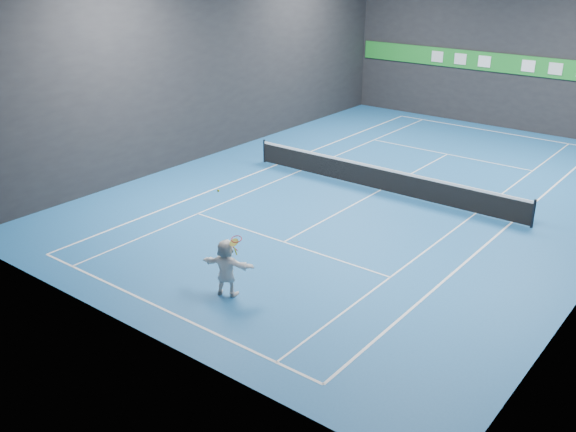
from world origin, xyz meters
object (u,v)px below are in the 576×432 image
Objects in this scene: tennis_net at (381,178)px; tennis_racket at (236,241)px; player at (226,268)px; tennis_ball at (218,191)px.

tennis_racket is at bearing -82.78° from tennis_net.
player is 2.21m from tennis_ball.
player is 10.22m from tennis_net.
tennis_ball is 0.01× the size of tennis_net.
tennis_net is 10.28m from tennis_racket.
tennis_racket is (0.76, -0.17, -1.26)m from tennis_ball.
tennis_net is at bearing 93.01° from tennis_ball.
tennis_net is at bearing 97.22° from tennis_racket.
tennis_net is (-0.92, 10.18, -0.31)m from player.
tennis_ball is 0.12× the size of tennis_racket.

